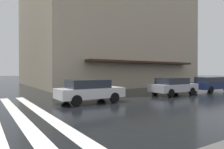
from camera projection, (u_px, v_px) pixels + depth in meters
The scene contains 4 objects.
haussmann_block_corner at pixel (102, 16), 32.03m from camera, with size 20.47×21.19×21.89m.
car_navy at pixel (210, 84), 19.41m from camera, with size 1.85×4.10×1.41m.
car_silver at pixel (173, 86), 16.63m from camera, with size 1.85×4.10×1.41m.
car_white at pixel (90, 90), 12.56m from camera, with size 1.85×4.10×1.41m.
Camera 1 is at (-5.81, 0.35, 1.87)m, focal length 32.77 mm.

